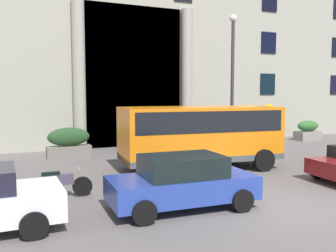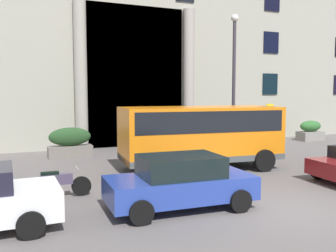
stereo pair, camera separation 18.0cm
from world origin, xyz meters
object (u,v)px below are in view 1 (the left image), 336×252
object	(u,v)px
orange_minibus	(200,132)
bus_stop_sign	(268,123)
parked_coupe_end	(182,182)
lamppost_plaza_centre	(232,72)
hedge_planter_east	(179,138)
scooter_by_planter	(56,184)
hedge_planter_far_east	(69,143)
hedge_planter_far_west	(308,131)

from	to	relation	value
orange_minibus	bus_stop_sign	size ratio (longest dim) A/B	2.56
parked_coupe_end	lamppost_plaza_centre	world-z (taller)	lamppost_plaza_centre
hedge_planter_east	scooter_by_planter	size ratio (longest dim) A/B	0.82
parked_coupe_end	bus_stop_sign	bearing A→B (deg)	41.09
lamppost_plaza_centre	scooter_by_planter	bearing A→B (deg)	-150.99
hedge_planter_east	lamppost_plaza_centre	world-z (taller)	lamppost_plaza_centre
hedge_planter_far_east	hedge_planter_far_west	xyz separation A→B (m)	(15.73, 0.33, -0.07)
parked_coupe_end	orange_minibus	bearing A→B (deg)	58.71
parked_coupe_end	hedge_planter_far_east	bearing A→B (deg)	102.24
hedge_planter_far_east	hedge_planter_far_west	distance (m)	15.73
bus_stop_sign	hedge_planter_far_west	size ratio (longest dim) A/B	1.54
bus_stop_sign	hedge_planter_far_east	bearing A→B (deg)	162.45
scooter_by_planter	lamppost_plaza_centre	world-z (taller)	lamppost_plaza_centre
bus_stop_sign	scooter_by_planter	size ratio (longest dim) A/B	1.25
orange_minibus	hedge_planter_east	xyz separation A→B (m)	(1.57, 5.35, -0.92)
bus_stop_sign	hedge_planter_east	xyz separation A→B (m)	(-3.47, 3.41, -0.98)
hedge_planter_far_west	scooter_by_planter	size ratio (longest dim) A/B	0.82
hedge_planter_far_east	scooter_by_planter	size ratio (longest dim) A/B	1.02
lamppost_plaza_centre	parked_coupe_end	bearing A→B (deg)	-130.92
hedge_planter_far_west	lamppost_plaza_centre	size ratio (longest dim) A/B	0.23
orange_minibus	scooter_by_planter	bearing A→B (deg)	-155.76
hedge_planter_east	parked_coupe_end	xyz separation A→B (m)	(-4.56, -9.80, 0.10)
hedge_planter_far_east	lamppost_plaza_centre	bearing A→B (deg)	-11.11
hedge_planter_far_east	hedge_planter_east	distance (m)	6.18
orange_minibus	hedge_planter_far_west	world-z (taller)	orange_minibus
hedge_planter_far_west	scooter_by_planter	xyz separation A→B (m)	(-17.19, -7.42, -0.18)
hedge_planter_far_east	scooter_by_planter	distance (m)	7.24
hedge_planter_far_west	parked_coupe_end	distance (m)	17.17
orange_minibus	hedge_planter_far_east	bearing A→B (deg)	137.73
orange_minibus	parked_coupe_end	world-z (taller)	orange_minibus
hedge_planter_far_west	lamppost_plaza_centre	xyz separation A→B (m)	(-7.36, -1.97, 3.62)
hedge_planter_far_east	lamppost_plaza_centre	world-z (taller)	lamppost_plaza_centre
orange_minibus	hedge_planter_east	size ratio (longest dim) A/B	3.93
hedge_planter_east	scooter_by_planter	distance (m)	10.67
hedge_planter_east	scooter_by_planter	xyz separation A→B (m)	(-7.63, -7.46, -0.18)
orange_minibus	bus_stop_sign	world-z (taller)	bus_stop_sign
scooter_by_planter	bus_stop_sign	bearing A→B (deg)	20.77
orange_minibus	lamppost_plaza_centre	distance (m)	5.72
parked_coupe_end	scooter_by_planter	xyz separation A→B (m)	(-3.07, 2.35, -0.29)
bus_stop_sign	scooter_by_planter	distance (m)	11.87
scooter_by_planter	hedge_planter_far_west	bearing A→B (deg)	24.10
lamppost_plaza_centre	hedge_planter_east	bearing A→B (deg)	137.57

